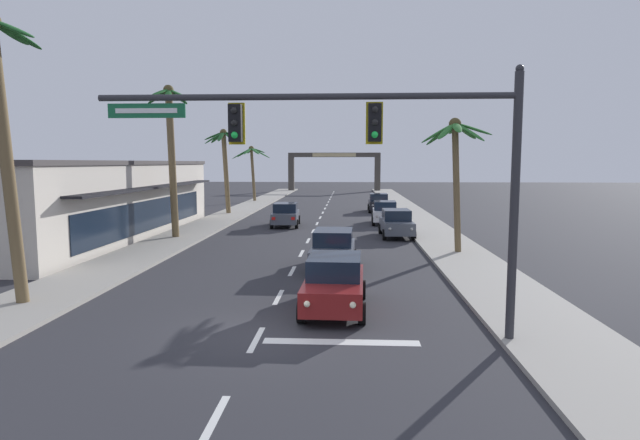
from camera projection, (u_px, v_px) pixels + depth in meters
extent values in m
plane|color=#2D2D33|center=(260.00, 333.00, 14.30)|extent=(220.00, 220.00, 0.00)
cube|color=#9E998E|center=(434.00, 234.00, 33.73)|extent=(3.20, 110.00, 0.14)
cube|color=#9E998E|center=(192.00, 232.00, 34.57)|extent=(3.20, 110.00, 0.14)
cube|color=silver|center=(214.00, 421.00, 9.46)|extent=(0.16, 2.00, 0.01)
cube|color=silver|center=(256.00, 339.00, 13.80)|extent=(0.16, 2.00, 0.01)
cube|color=silver|center=(279.00, 297.00, 18.14)|extent=(0.16, 2.00, 0.01)
cube|color=silver|center=(292.00, 271.00, 22.48)|extent=(0.16, 2.00, 0.01)
cube|color=silver|center=(301.00, 253.00, 26.82)|extent=(0.16, 2.00, 0.01)
cube|color=silver|center=(308.00, 241.00, 31.15)|extent=(0.16, 2.00, 0.01)
cube|color=silver|center=(313.00, 231.00, 35.49)|extent=(0.16, 2.00, 0.01)
cube|color=silver|center=(317.00, 224.00, 39.83)|extent=(0.16, 2.00, 0.01)
cube|color=silver|center=(320.00, 218.00, 44.17)|extent=(0.16, 2.00, 0.01)
cube|color=silver|center=(323.00, 213.00, 48.51)|extent=(0.16, 2.00, 0.01)
cube|color=silver|center=(325.00, 208.00, 52.85)|extent=(0.16, 2.00, 0.01)
cube|color=silver|center=(327.00, 205.00, 57.19)|extent=(0.16, 2.00, 0.01)
cube|color=silver|center=(328.00, 202.00, 61.53)|extent=(0.16, 2.00, 0.01)
cube|color=silver|center=(330.00, 199.00, 65.87)|extent=(0.16, 2.00, 0.01)
cube|color=silver|center=(331.00, 197.00, 70.21)|extent=(0.16, 2.00, 0.01)
cube|color=silver|center=(332.00, 195.00, 74.55)|extent=(0.16, 2.00, 0.01)
cube|color=silver|center=(333.00, 193.00, 78.89)|extent=(0.16, 2.00, 0.01)
cube|color=silver|center=(334.00, 192.00, 83.23)|extent=(0.16, 2.00, 0.01)
cube|color=silver|center=(341.00, 342.00, 13.59)|extent=(4.00, 0.44, 0.01)
cylinder|color=#2D2D33|center=(514.00, 211.00, 13.15)|extent=(0.22, 0.22, 6.75)
cylinder|color=#2D2D33|center=(305.00, 97.00, 13.13)|extent=(10.38, 0.16, 0.16)
sphere|color=#2D2D33|center=(520.00, 69.00, 12.78)|extent=(0.20, 0.20, 0.20)
cube|color=black|center=(375.00, 123.00, 13.09)|extent=(0.32, 0.26, 0.92)
sphere|color=black|center=(375.00, 110.00, 12.92)|extent=(0.17, 0.17, 0.17)
sphere|color=black|center=(375.00, 122.00, 12.95)|extent=(0.17, 0.17, 0.17)
sphere|color=#1EE54C|center=(375.00, 135.00, 12.98)|extent=(0.17, 0.17, 0.17)
cube|color=yellow|center=(374.00, 123.00, 13.25)|extent=(0.42, 0.03, 1.04)
cube|color=black|center=(235.00, 123.00, 13.28)|extent=(0.32, 0.26, 0.92)
sphere|color=black|center=(234.00, 110.00, 13.10)|extent=(0.17, 0.17, 0.17)
sphere|color=black|center=(234.00, 123.00, 13.14)|extent=(0.17, 0.17, 0.17)
sphere|color=#1EE54C|center=(234.00, 135.00, 13.17)|extent=(0.17, 0.17, 0.17)
cube|color=yellow|center=(237.00, 124.00, 13.44)|extent=(0.42, 0.03, 1.04)
cube|color=#146038|center=(147.00, 111.00, 13.38)|extent=(1.98, 0.05, 0.36)
cube|color=white|center=(146.00, 111.00, 13.36)|extent=(1.58, 0.01, 0.12)
cube|color=maroon|center=(334.00, 288.00, 16.48)|extent=(1.88, 4.35, 0.72)
cube|color=black|center=(335.00, 266.00, 16.56)|extent=(1.66, 2.24, 0.64)
cylinder|color=black|center=(362.00, 313.00, 15.04)|extent=(0.24, 0.65, 0.64)
cylinder|color=black|center=(301.00, 312.00, 15.19)|extent=(0.24, 0.65, 0.64)
cylinder|color=black|center=(362.00, 290.00, 17.86)|extent=(0.24, 0.65, 0.64)
cylinder|color=black|center=(311.00, 289.00, 18.00)|extent=(0.24, 0.65, 0.64)
sphere|color=#F9EFC6|center=(353.00, 305.00, 14.27)|extent=(0.18, 0.18, 0.18)
sphere|color=#F9EFC6|center=(307.00, 304.00, 14.37)|extent=(0.18, 0.18, 0.18)
cube|color=red|center=(357.00, 271.00, 18.56)|extent=(0.24, 0.07, 0.20)
cube|color=red|center=(319.00, 271.00, 18.66)|extent=(0.24, 0.07, 0.20)
cube|color=#4C515B|center=(333.00, 253.00, 22.85)|extent=(1.89, 4.35, 0.72)
cube|color=black|center=(333.00, 237.00, 22.93)|extent=(1.67, 2.25, 0.64)
cylinder|color=black|center=(352.00, 268.00, 21.41)|extent=(0.24, 0.65, 0.64)
cylinder|color=black|center=(310.00, 268.00, 21.56)|extent=(0.24, 0.65, 0.64)
cylinder|color=black|center=(354.00, 256.00, 24.22)|extent=(0.24, 0.65, 0.64)
cylinder|color=black|center=(316.00, 256.00, 24.37)|extent=(0.24, 0.65, 0.64)
sphere|color=#F9EFC6|center=(346.00, 261.00, 20.64)|extent=(0.18, 0.18, 0.18)
sphere|color=#F9EFC6|center=(314.00, 260.00, 20.75)|extent=(0.18, 0.18, 0.18)
cube|color=red|center=(350.00, 244.00, 24.92)|extent=(0.24, 0.07, 0.20)
cube|color=red|center=(322.00, 243.00, 25.04)|extent=(0.24, 0.07, 0.20)
cube|color=#4C515B|center=(286.00, 217.00, 38.19)|extent=(1.95, 4.37, 0.72)
cube|color=black|center=(285.00, 207.00, 37.97)|extent=(1.70, 2.27, 0.64)
cylinder|color=black|center=(276.00, 220.00, 39.65)|extent=(0.25, 0.65, 0.64)
cylinder|color=black|center=(299.00, 220.00, 39.63)|extent=(0.25, 0.65, 0.64)
cylinder|color=black|center=(272.00, 224.00, 36.83)|extent=(0.25, 0.65, 0.64)
cylinder|color=black|center=(297.00, 224.00, 36.81)|extent=(0.25, 0.65, 0.64)
sphere|color=#B2B2AD|center=(280.00, 213.00, 40.35)|extent=(0.18, 0.18, 0.18)
sphere|color=#B2B2AD|center=(296.00, 213.00, 40.33)|extent=(0.18, 0.18, 0.18)
cube|color=red|center=(274.00, 218.00, 36.04)|extent=(0.24, 0.07, 0.20)
cube|color=red|center=(293.00, 219.00, 36.03)|extent=(0.24, 0.07, 0.20)
cube|color=#4C515B|center=(396.00, 226.00, 32.67)|extent=(1.87, 4.34, 0.72)
cube|color=black|center=(396.00, 215.00, 32.75)|extent=(1.65, 2.24, 0.64)
cylinder|color=black|center=(414.00, 235.00, 31.28)|extent=(0.24, 0.65, 0.64)
cylinder|color=black|center=(384.00, 235.00, 31.33)|extent=(0.24, 0.65, 0.64)
cylinder|color=black|center=(407.00, 229.00, 34.10)|extent=(0.24, 0.65, 0.64)
cylinder|color=black|center=(380.00, 229.00, 34.15)|extent=(0.24, 0.65, 0.64)
sphere|color=#B2B2AD|center=(412.00, 229.00, 30.49)|extent=(0.18, 0.18, 0.18)
sphere|color=#B2B2AD|center=(390.00, 229.00, 30.53)|extent=(0.18, 0.18, 0.18)
cube|color=red|center=(403.00, 221.00, 34.79)|extent=(0.24, 0.07, 0.20)
cube|color=red|center=(383.00, 220.00, 34.83)|extent=(0.24, 0.07, 0.20)
cube|color=silver|center=(385.00, 215.00, 39.70)|extent=(1.90, 4.36, 0.72)
cube|color=black|center=(385.00, 205.00, 39.78)|extent=(1.67, 2.25, 0.64)
cylinder|color=black|center=(397.00, 222.00, 38.26)|extent=(0.24, 0.65, 0.64)
cylinder|color=black|center=(373.00, 221.00, 38.41)|extent=(0.24, 0.65, 0.64)
cylinder|color=black|center=(395.00, 218.00, 41.07)|extent=(0.24, 0.65, 0.64)
cylinder|color=black|center=(373.00, 217.00, 41.22)|extent=(0.24, 0.65, 0.64)
sphere|color=#B2B2AD|center=(395.00, 217.00, 37.49)|extent=(0.18, 0.18, 0.18)
sphere|color=#B2B2AD|center=(377.00, 216.00, 37.60)|extent=(0.18, 0.18, 0.18)
cube|color=red|center=(392.00, 211.00, 41.78)|extent=(0.24, 0.07, 0.20)
cube|color=red|center=(375.00, 211.00, 41.89)|extent=(0.24, 0.07, 0.20)
cube|color=black|center=(379.00, 204.00, 49.38)|extent=(1.80, 4.32, 0.72)
cube|color=black|center=(379.00, 197.00, 49.46)|extent=(1.62, 2.21, 0.64)
cylinder|color=black|center=(389.00, 210.00, 47.96)|extent=(0.23, 0.64, 0.64)
cylinder|color=black|center=(370.00, 210.00, 48.07)|extent=(0.23, 0.64, 0.64)
cylinder|color=black|center=(387.00, 207.00, 50.78)|extent=(0.23, 0.64, 0.64)
cylinder|color=black|center=(369.00, 207.00, 50.88)|extent=(0.23, 0.64, 0.64)
sphere|color=#B2B2AD|center=(387.00, 205.00, 47.18)|extent=(0.18, 0.18, 0.18)
sphere|color=#B2B2AD|center=(373.00, 205.00, 47.26)|extent=(0.18, 0.18, 0.18)
cube|color=red|center=(384.00, 202.00, 51.47)|extent=(0.24, 0.06, 0.20)
cube|color=red|center=(371.00, 202.00, 51.56)|extent=(0.24, 0.06, 0.20)
cylinder|color=brown|center=(7.00, 168.00, 16.54)|extent=(0.88, 0.39, 8.78)
ellipsoid|color=#236028|center=(12.00, 28.00, 15.96)|extent=(1.58, 0.61, 0.74)
ellipsoid|color=#236028|center=(17.00, 35.00, 16.65)|extent=(1.25, 1.43, 0.80)
ellipsoid|color=#236028|center=(10.00, 33.00, 16.84)|extent=(0.63, 1.62, 0.58)
cylinder|color=brown|center=(172.00, 166.00, 31.42)|extent=(0.60, 0.42, 8.71)
ellipsoid|color=#236028|center=(180.00, 95.00, 30.77)|extent=(1.59, 0.76, 0.80)
ellipsoid|color=#236028|center=(178.00, 97.00, 31.60)|extent=(1.08, 1.52, 0.86)
ellipsoid|color=#236028|center=(165.00, 95.00, 31.63)|extent=(1.25, 1.53, 0.61)
ellipsoid|color=#236028|center=(158.00, 97.00, 31.17)|extent=(1.52, 0.68, 0.95)
ellipsoid|color=#236028|center=(160.00, 92.00, 30.27)|extent=(0.87, 1.63, 0.68)
ellipsoid|color=#236028|center=(168.00, 95.00, 30.31)|extent=(0.82, 1.53, 0.93)
sphere|color=#4C4223|center=(168.00, 90.00, 30.95)|extent=(0.60, 0.60, 0.60)
cylinder|color=brown|center=(226.00, 174.00, 46.41)|extent=(0.73, 0.40, 7.10)
ellipsoid|color=#1E5123|center=(234.00, 135.00, 45.87)|extent=(1.99, 0.68, 0.63)
ellipsoid|color=#1E5123|center=(232.00, 137.00, 46.63)|extent=(1.63, 1.53, 1.00)
ellipsoid|color=#1E5123|center=(228.00, 135.00, 46.97)|extent=(0.85, 2.00, 0.55)
ellipsoid|color=#1E5123|center=(217.00, 137.00, 46.66)|extent=(1.66, 1.46, 1.04)
ellipsoid|color=#1E5123|center=(214.00, 136.00, 46.34)|extent=(1.95, 0.86, 0.81)
ellipsoid|color=#1E5123|center=(214.00, 138.00, 45.70)|extent=(1.70, 1.25, 1.18)
ellipsoid|color=#1E5123|center=(221.00, 136.00, 45.20)|extent=(0.42, 1.84, 1.00)
ellipsoid|color=#1E5123|center=(230.00, 137.00, 45.57)|extent=(1.69, 1.33, 1.12)
sphere|color=#4C4223|center=(223.00, 132.00, 46.03)|extent=(0.60, 0.60, 0.60)
cylinder|color=brown|center=(253.00, 176.00, 61.38)|extent=(0.66, 0.33, 6.10)
ellipsoid|color=#236028|center=(261.00, 153.00, 60.88)|extent=(2.31, 0.73, 1.27)
ellipsoid|color=#236028|center=(258.00, 150.00, 62.10)|extent=(1.56, 2.35, 0.63)
ellipsoid|color=#236028|center=(249.00, 151.00, 62.23)|extent=(1.26, 2.44, 0.70)
ellipsoid|color=#236028|center=(244.00, 152.00, 61.78)|extent=(2.17, 1.63, 1.12)
ellipsoid|color=#236028|center=(242.00, 153.00, 60.92)|extent=(2.28, 0.91, 1.35)
ellipsoid|color=#236028|center=(248.00, 151.00, 59.93)|extent=(0.81, 2.46, 0.87)
ellipsoid|color=#236028|center=(255.00, 151.00, 60.04)|extent=(1.59, 2.28, 0.87)
sphere|color=#4C4223|center=(251.00, 148.00, 61.05)|extent=(0.60, 0.60, 0.60)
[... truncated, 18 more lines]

